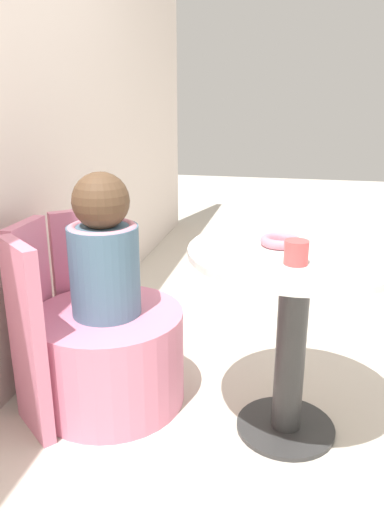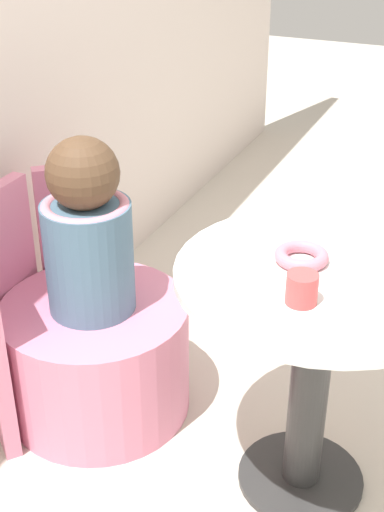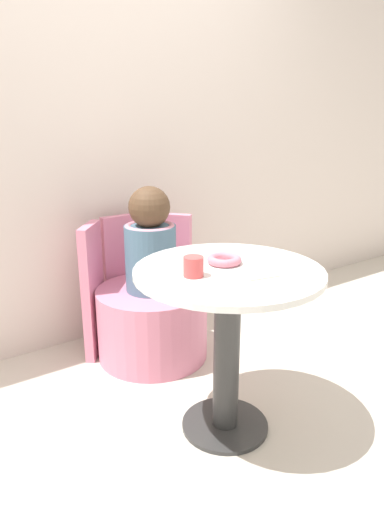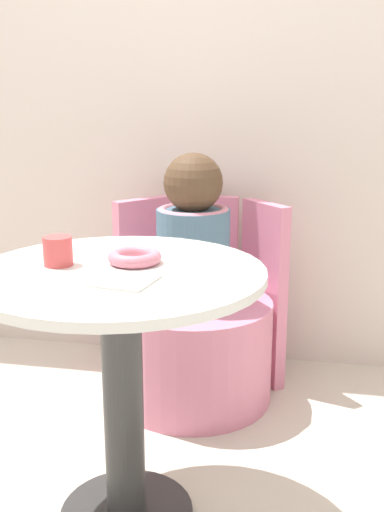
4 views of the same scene
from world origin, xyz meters
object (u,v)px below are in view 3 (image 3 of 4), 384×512
at_px(round_table, 228,316).
at_px(child_figure, 150,243).
at_px(donut, 224,260).
at_px(cup, 193,267).
at_px(tub_chair, 152,322).

relative_size(round_table, child_figure, 1.34).
relative_size(donut, cup, 1.85).
xyz_separation_m(donut, cup, (-0.19, -0.05, 0.02)).
distance_m(donut, cup, 0.20).
bearing_deg(cup, tub_chair, 73.06).
bearing_deg(donut, child_figure, 87.36).
xyz_separation_m(round_table, donut, (0.02, 0.06, 0.22)).
height_order(round_table, tub_chair, round_table).
bearing_deg(tub_chair, donut, -92.64).
bearing_deg(round_table, child_figure, 85.65).
height_order(child_figure, donut, child_figure).
bearing_deg(tub_chair, child_figure, 0.00).
bearing_deg(cup, round_table, -1.64).
distance_m(round_table, tub_chair, 0.80).
distance_m(round_table, child_figure, 0.74).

